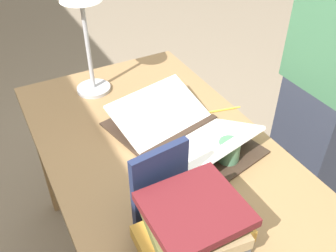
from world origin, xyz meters
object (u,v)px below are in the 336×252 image
(book_standing_upright, at_px, (160,184))
(coffee_mug, at_px, (229,151))
(book_stack_tall, at_px, (193,229))
(reading_lamp, at_px, (81,1))
(open_book, at_px, (181,132))
(person_reader, at_px, (330,79))
(pencil, at_px, (223,110))

(book_standing_upright, bearing_deg, coffee_mug, -79.97)
(book_stack_tall, height_order, reading_lamp, reading_lamp)
(open_book, distance_m, coffee_mug, 0.20)
(book_standing_upright, distance_m, coffee_mug, 0.33)
(book_standing_upright, distance_m, person_reader, 0.89)
(book_stack_tall, height_order, pencil, book_stack_tall)
(book_stack_tall, relative_size, reading_lamp, 0.57)
(book_stack_tall, xyz_separation_m, coffee_mug, (0.24, -0.29, -0.05))
(reading_lamp, height_order, pencil, reading_lamp)
(coffee_mug, bearing_deg, book_stack_tall, 130.02)
(book_stack_tall, xyz_separation_m, person_reader, (0.35, -0.85, 0.01))
(open_book, height_order, coffee_mug, open_book)
(open_book, relative_size, coffee_mug, 6.26)
(coffee_mug, bearing_deg, open_book, 24.76)
(book_stack_tall, xyz_separation_m, pencil, (0.49, -0.44, -0.09))
(open_book, height_order, reading_lamp, reading_lamp)
(pencil, bearing_deg, coffee_mug, 148.56)
(book_standing_upright, xyz_separation_m, pencil, (0.34, -0.46, -0.12))
(book_stack_tall, bearing_deg, book_standing_upright, 5.82)
(person_reader, bearing_deg, coffee_mug, -78.87)
(book_stack_tall, relative_size, person_reader, 0.17)
(open_book, xyz_separation_m, book_standing_upright, (-0.27, 0.22, 0.09))
(book_stack_tall, xyz_separation_m, reading_lamp, (0.89, -0.03, 0.30))
(book_standing_upright, height_order, person_reader, person_reader)
(reading_lamp, height_order, person_reader, person_reader)
(open_book, relative_size, pencil, 4.02)
(book_standing_upright, relative_size, coffee_mug, 2.59)
(book_stack_tall, bearing_deg, person_reader, -67.44)
(book_stack_tall, bearing_deg, open_book, -26.12)
(person_reader, bearing_deg, book_stack_tall, -67.44)
(person_reader, bearing_deg, pencil, -108.91)
(coffee_mug, bearing_deg, pencil, -31.44)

